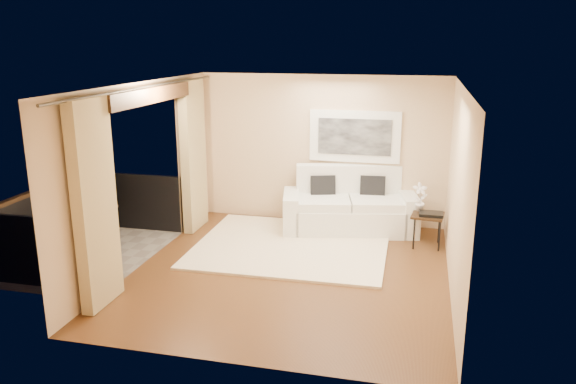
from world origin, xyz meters
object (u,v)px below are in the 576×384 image
(side_table, at_px, (428,218))
(balcony_chair_far, at_px, (104,205))
(sofa, at_px, (349,208))
(ice_bucket, at_px, (79,203))
(balcony_chair_near, at_px, (87,232))
(bistro_table, at_px, (86,217))
(orchid, at_px, (420,197))

(side_table, height_order, balcony_chair_far, balcony_chair_far)
(sofa, height_order, balcony_chair_far, sofa)
(balcony_chair_far, relative_size, ice_bucket, 4.51)
(sofa, relative_size, balcony_chair_far, 2.74)
(side_table, relative_size, balcony_chair_near, 0.54)
(ice_bucket, bearing_deg, bistro_table, -36.55)
(ice_bucket, bearing_deg, side_table, 14.89)
(bistro_table, bearing_deg, balcony_chair_far, 104.81)
(balcony_chair_near, bearing_deg, side_table, 11.55)
(bistro_table, distance_m, balcony_chair_near, 0.73)
(bistro_table, height_order, ice_bucket, ice_bucket)
(balcony_chair_near, bearing_deg, bistro_table, 111.47)
(ice_bucket, bearing_deg, sofa, 25.98)
(side_table, relative_size, ice_bucket, 2.76)
(side_table, distance_m, balcony_chair_near, 5.29)
(side_table, bearing_deg, balcony_chair_near, -155.77)
(bistro_table, bearing_deg, sofa, 28.51)
(sofa, height_order, ice_bucket, sofa)
(sofa, relative_size, orchid, 5.12)
(sofa, height_order, bistro_table, sofa)
(bistro_table, distance_m, ice_bucket, 0.29)
(side_table, bearing_deg, ice_bucket, -165.11)
(sofa, distance_m, balcony_chair_far, 4.30)
(orchid, relative_size, bistro_table, 0.72)
(orchid, bearing_deg, bistro_table, -161.41)
(balcony_chair_far, height_order, ice_bucket, balcony_chair_far)
(side_table, distance_m, orchid, 0.36)
(balcony_chair_far, bearing_deg, orchid, 168.56)
(orchid, height_order, bistro_table, orchid)
(bistro_table, bearing_deg, orchid, 18.59)
(sofa, bearing_deg, ice_bucket, -166.02)
(orchid, bearing_deg, balcony_chair_near, -153.70)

